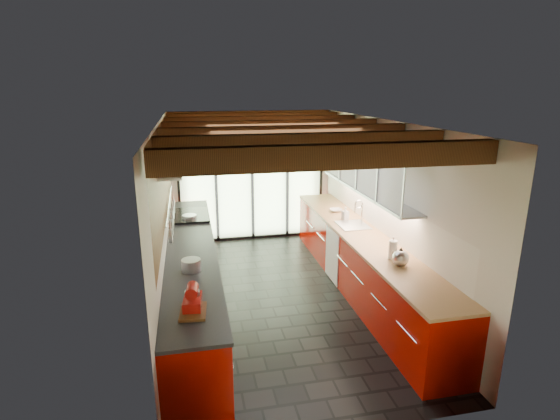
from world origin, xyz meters
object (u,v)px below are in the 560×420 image
(kettle, at_px, (400,257))
(bowl, at_px, (336,210))
(stand_mixer, at_px, (192,299))
(soap_bottle, at_px, (345,213))
(paper_towel, at_px, (393,250))

(kettle, relative_size, bowl, 1.37)
(stand_mixer, bearing_deg, soap_bottle, 45.20)
(soap_bottle, distance_m, bowl, 0.47)
(stand_mixer, height_order, soap_bottle, stand_mixer)
(paper_towel, height_order, soap_bottle, paper_towel)
(soap_bottle, relative_size, bowl, 1.01)
(kettle, relative_size, paper_towel, 0.99)
(stand_mixer, bearing_deg, paper_towel, 17.58)
(stand_mixer, distance_m, soap_bottle, 3.60)
(stand_mixer, bearing_deg, bowl, 49.97)
(kettle, relative_size, soap_bottle, 1.36)
(stand_mixer, relative_size, paper_towel, 1.10)
(kettle, bearing_deg, soap_bottle, 90.00)
(stand_mixer, relative_size, bowl, 1.53)
(bowl, bearing_deg, stand_mixer, -130.03)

